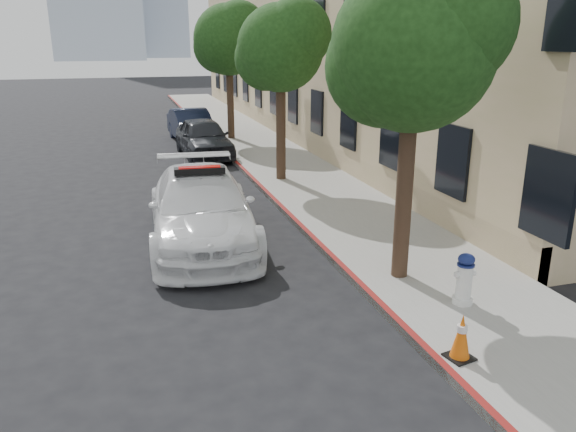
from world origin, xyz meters
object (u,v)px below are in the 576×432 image
(parked_car_far, at_px, (192,126))
(fire_hydrant, at_px, (464,279))
(traffic_cone, at_px, (461,337))
(parked_car_mid, at_px, (204,138))
(police_car, at_px, (201,208))

(parked_car_far, xyz_separation_m, fire_hydrant, (2.17, -17.79, -0.12))
(parked_car_far, height_order, traffic_cone, parked_car_far)
(parked_car_mid, height_order, traffic_cone, parked_car_mid)
(police_car, relative_size, parked_car_far, 1.32)
(traffic_cone, bearing_deg, parked_car_mid, 94.18)
(police_car, distance_m, parked_car_mid, 9.75)
(parked_car_far, distance_m, traffic_cone, 19.30)
(traffic_cone, bearing_deg, parked_car_far, 93.42)
(police_car, bearing_deg, parked_car_mid, 85.74)
(parked_car_far, distance_m, fire_hydrant, 17.93)
(parked_car_mid, bearing_deg, traffic_cone, -88.73)
(fire_hydrant, bearing_deg, parked_car_mid, 100.88)
(parked_car_mid, xyz_separation_m, traffic_cone, (1.15, -15.75, -0.26))
(parked_car_far, bearing_deg, traffic_cone, -90.94)
(parked_car_mid, xyz_separation_m, fire_hydrant, (2.17, -14.28, -0.15))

